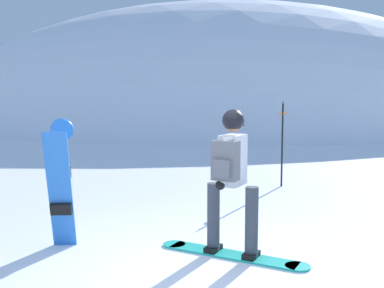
{
  "coord_description": "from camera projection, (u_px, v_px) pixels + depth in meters",
  "views": [
    {
      "loc": [
        -0.38,
        -4.46,
        1.87
      ],
      "look_at": [
        0.17,
        3.65,
        1.0
      ],
      "focal_mm": 42.59,
      "sensor_mm": 36.0,
      "label": 1
    }
  ],
  "objects": [
    {
      "name": "ground_plane",
      "position": [
        199.0,
        279.0,
        4.65
      ],
      "size": [
        300.0,
        300.0,
        0.0
      ],
      "primitive_type": "plane",
      "color": "white"
    },
    {
      "name": "ridge_peak_main",
      "position": [
        224.0,
        120.0,
        34.49
      ],
      "size": [
        38.87,
        34.98,
        16.41
      ],
      "color": "white",
      "rests_on": "ground"
    },
    {
      "name": "snowboarder_main",
      "position": [
        231.0,
        179.0,
        5.2
      ],
      "size": [
        1.6,
        1.11,
        1.71
      ],
      "color": "#23B7A3",
      "rests_on": "ground"
    },
    {
      "name": "spare_snowboard",
      "position": [
        60.0,
        184.0,
        5.46
      ],
      "size": [
        0.28,
        0.5,
        1.6
      ],
      "color": "blue",
      "rests_on": "ground"
    },
    {
      "name": "piste_marker_near",
      "position": [
        282.0,
        138.0,
        9.29
      ],
      "size": [
        0.2,
        0.2,
        1.76
      ],
      "color": "black",
      "rests_on": "ground"
    }
  ]
}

